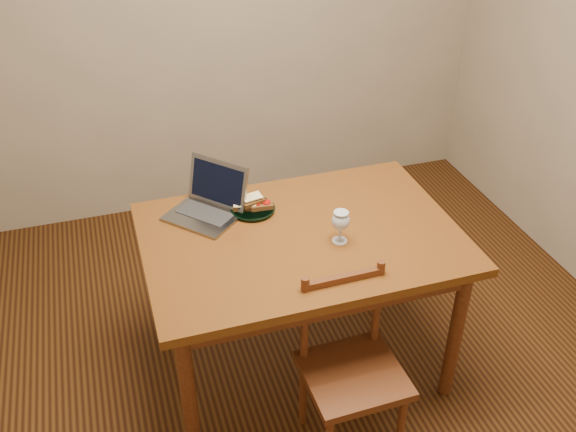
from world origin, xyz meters
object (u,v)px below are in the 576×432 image
object	(u,v)px
table	(301,251)
milk_glass	(340,227)
plate	(253,209)
laptop	(209,201)
chair	(352,362)

from	to	relation	value
table	milk_glass	distance (m)	0.23
plate	table	bearing A→B (deg)	-57.60
laptop	table	bearing A→B (deg)	6.90
table	plate	xyz separation A→B (m)	(-0.15, 0.23, 0.09)
table	chair	xyz separation A→B (m)	(0.05, -0.46, -0.22)
chair	milk_glass	distance (m)	0.53
table	milk_glass	xyz separation A→B (m)	(0.13, -0.10, 0.16)
plate	laptop	distance (m)	0.19
plate	milk_glass	world-z (taller)	milk_glass
chair	milk_glass	world-z (taller)	milk_glass
plate	milk_glass	bearing A→B (deg)	-49.47
table	milk_glass	bearing A→B (deg)	-35.82
table	plate	distance (m)	0.29
plate	milk_glass	distance (m)	0.43
plate	milk_glass	xyz separation A→B (m)	(0.28, -0.33, 0.06)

